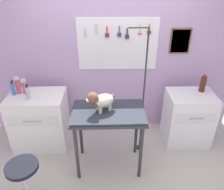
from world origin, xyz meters
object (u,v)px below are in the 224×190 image
Objects in this scene: grooming_arm at (143,100)px; detangler_spray at (13,89)px; grooming_table at (108,118)px; soda_bottle at (203,83)px; counter_left at (40,120)px; dog at (100,100)px; stool at (23,172)px; cabinet_right at (188,118)px.

grooming_arm reaches higher than detangler_spray.
soda_bottle reaches higher than grooming_table.
counter_left is at bearing -6.56° from detangler_spray.
grooming_table is 2.46× the size of dog.
detangler_spray is 0.82× the size of soda_bottle.
grooming_arm reaches higher than grooming_table.
detangler_spray is at bearing 159.05° from grooming_table.
counter_left is 2.50m from soda_bottle.
grooming_arm is 0.97m from soda_bottle.
counter_left is 1.06m from stool.
soda_bottle is at bearing 1.66° from detangler_spray.
cabinet_right is at bearing 20.29° from dog.
dog is 1.68× the size of detangler_spray.
grooming_arm is at bearing 31.90° from stool.
dog is at bearing 179.57° from grooming_table.
cabinet_right is 0.58m from soda_bottle.
grooming_table is at bearing -20.95° from detangler_spray.
cabinet_right is (1.23, 0.49, -0.38)m from grooming_table.
soda_bottle reaches higher than stool.
detangler_spray is (-0.30, 0.04, 0.53)m from counter_left.
grooming_arm reaches higher than soda_bottle.
soda_bottle reaches higher than cabinet_right.
grooming_arm is 2.19× the size of cabinet_right.
soda_bottle is (0.93, 0.28, 0.10)m from grooming_arm.
soda_bottle reaches higher than counter_left.
counter_left is 1.03× the size of cabinet_right.
grooming_arm is at bearing -162.96° from soda_bottle.
soda_bottle is (2.44, 0.11, 0.54)m from counter_left.
dog is 1.35m from detangler_spray.
counter_left is 2.27m from cabinet_right.
soda_bottle is at bearing 2.69° from counter_left.
counter_left is 3.90× the size of detangler_spray.
grooming_table is at bearing 31.22° from stool.
soda_bottle is (2.74, 0.08, 0.01)m from detangler_spray.
dog is 1.55m from cabinet_right.
detangler_spray is at bearing 173.58° from grooming_arm.
dog is at bearing -158.39° from soda_bottle.
cabinet_right is (1.33, 0.49, -0.63)m from dog.
dog is 1.61m from soda_bottle.
grooming_arm is 6.82× the size of soda_bottle.
detangler_spray is at bearing 110.31° from stool.
stool is at bearing -69.69° from detangler_spray.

